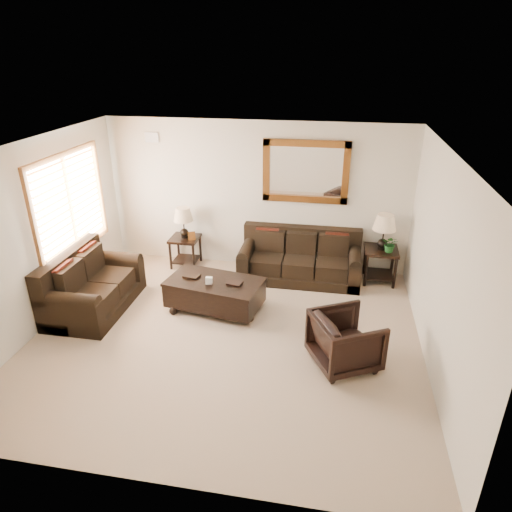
% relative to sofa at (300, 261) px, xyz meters
% --- Properties ---
extents(room, '(5.51, 5.01, 2.71)m').
position_rel_sofa_xyz_m(room, '(-0.87, -2.08, 1.03)').
color(room, '#9C896B').
rests_on(room, ground).
extents(window, '(0.07, 1.96, 1.66)m').
position_rel_sofa_xyz_m(window, '(-3.57, -1.18, 1.23)').
color(window, white).
rests_on(window, room).
extents(mirror, '(1.50, 0.06, 1.10)m').
position_rel_sofa_xyz_m(mirror, '(0.00, 0.39, 1.53)').
color(mirror, '#522A10').
rests_on(mirror, room).
extents(air_vent, '(0.25, 0.02, 0.18)m').
position_rel_sofa_xyz_m(air_vent, '(-2.77, 0.40, 2.03)').
color(air_vent, '#999999').
rests_on(air_vent, room).
extents(sofa, '(2.13, 0.92, 0.87)m').
position_rel_sofa_xyz_m(sofa, '(0.00, 0.00, 0.00)').
color(sofa, black).
rests_on(sofa, room).
extents(loveseat, '(0.99, 1.67, 0.94)m').
position_rel_sofa_xyz_m(loveseat, '(-3.17, -1.66, 0.03)').
color(loveseat, black).
rests_on(loveseat, room).
extents(end_table_left, '(0.52, 0.52, 1.15)m').
position_rel_sofa_xyz_m(end_table_left, '(-2.19, 0.12, 0.44)').
color(end_table_left, black).
rests_on(end_table_left, room).
extents(end_table_right, '(0.57, 0.57, 1.25)m').
position_rel_sofa_xyz_m(end_table_right, '(1.40, 0.10, 0.50)').
color(end_table_right, black).
rests_on(end_table_right, room).
extents(coffee_table, '(1.59, 1.04, 0.62)m').
position_rel_sofa_xyz_m(coffee_table, '(-1.23, -1.34, -0.00)').
color(coffee_table, black).
rests_on(coffee_table, room).
extents(armchair, '(1.01, 1.03, 0.80)m').
position_rel_sofa_xyz_m(armchair, '(0.80, -2.41, 0.08)').
color(armchair, black).
rests_on(armchair, floor).
extents(potted_plant, '(0.34, 0.36, 0.23)m').
position_rel_sofa_xyz_m(potted_plant, '(1.52, -0.01, 0.42)').
color(potted_plant, '#1D511B').
rests_on(potted_plant, end_table_right).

